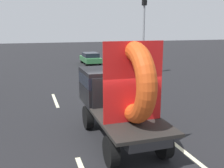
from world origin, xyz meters
The scene contains 7 objects.
ground_plane centered at (0.00, 0.00, 0.00)m, with size 120.00×120.00×0.00m, color black.
flatbed_truck centered at (0.07, 0.54, 1.71)m, with size 2.02×4.95×3.61m.
distant_sedan centered at (3.49, 19.49, 0.67)m, with size 1.65×3.85×1.26m.
traffic_light centered at (6.23, 11.86, 4.22)m, with size 0.42×0.36×6.57m.
lane_dash_left_far centered at (-1.64, 6.17, 0.00)m, with size 2.82×0.16×0.01m, color beige.
lane_dash_right_near centered at (1.78, -1.63, 0.00)m, with size 2.94×0.16×0.01m, color beige.
lane_dash_right_far centered at (1.78, 6.29, 0.00)m, with size 2.04×0.16×0.01m, color beige.
Camera 1 is at (-2.89, -8.13, 4.02)m, focal length 41.97 mm.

